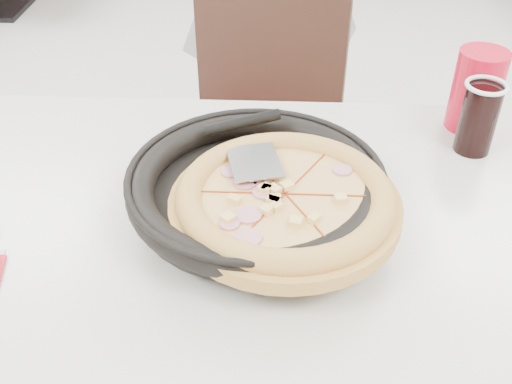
{
  "coord_description": "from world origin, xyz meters",
  "views": [
    {
      "loc": [
        0.14,
        -1.22,
        1.37
      ],
      "look_at": [
        0.1,
        -0.47,
        0.8
      ],
      "focal_mm": 42.0,
      "sensor_mm": 36.0,
      "label": 1
    }
  ],
  "objects_px": {
    "main_table": "(257,363)",
    "pizza_pan": "(256,196)",
    "cola_glass": "(478,120)",
    "red_cup": "(476,90)",
    "chair_far": "(252,153)",
    "pizza": "(285,205)"
  },
  "relations": [
    {
      "from": "chair_far",
      "to": "red_cup",
      "type": "height_order",
      "value": "chair_far"
    },
    {
      "from": "main_table",
      "to": "pizza_pan",
      "type": "xyz_separation_m",
      "value": [
        -0.0,
        0.01,
        0.42
      ]
    },
    {
      "from": "pizza",
      "to": "red_cup",
      "type": "distance_m",
      "value": 0.51
    },
    {
      "from": "main_table",
      "to": "red_cup",
      "type": "xyz_separation_m",
      "value": [
        0.41,
        0.31,
        0.45
      ]
    },
    {
      "from": "red_cup",
      "to": "chair_far",
      "type": "bearing_deg",
      "value": 146.95
    },
    {
      "from": "chair_far",
      "to": "cola_glass",
      "type": "bearing_deg",
      "value": 151.61
    },
    {
      "from": "chair_far",
      "to": "pizza_pan",
      "type": "distance_m",
      "value": 0.68
    },
    {
      "from": "pizza_pan",
      "to": "cola_glass",
      "type": "relative_size",
      "value": 2.96
    },
    {
      "from": "pizza",
      "to": "main_table",
      "type": "bearing_deg",
      "value": 139.42
    },
    {
      "from": "chair_far",
      "to": "cola_glass",
      "type": "height_order",
      "value": "chair_far"
    },
    {
      "from": "chair_far",
      "to": "red_cup",
      "type": "relative_size",
      "value": 5.94
    },
    {
      "from": "chair_far",
      "to": "main_table",
      "type": "bearing_deg",
      "value": 106.61
    },
    {
      "from": "main_table",
      "to": "pizza",
      "type": "relative_size",
      "value": 3.41
    },
    {
      "from": "main_table",
      "to": "pizza_pan",
      "type": "bearing_deg",
      "value": 109.03
    },
    {
      "from": "pizza",
      "to": "cola_glass",
      "type": "bearing_deg",
      "value": 36.75
    },
    {
      "from": "main_table",
      "to": "pizza",
      "type": "distance_m",
      "value": 0.44
    },
    {
      "from": "red_cup",
      "to": "main_table",
      "type": "bearing_deg",
      "value": -142.6
    },
    {
      "from": "cola_glass",
      "to": "red_cup",
      "type": "relative_size",
      "value": 0.81
    },
    {
      "from": "pizza",
      "to": "red_cup",
      "type": "bearing_deg",
      "value": 43.68
    },
    {
      "from": "chair_far",
      "to": "pizza",
      "type": "distance_m",
      "value": 0.73
    },
    {
      "from": "main_table",
      "to": "pizza",
      "type": "bearing_deg",
      "value": -40.58
    },
    {
      "from": "chair_far",
      "to": "pizza",
      "type": "relative_size",
      "value": 2.7
    }
  ]
}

